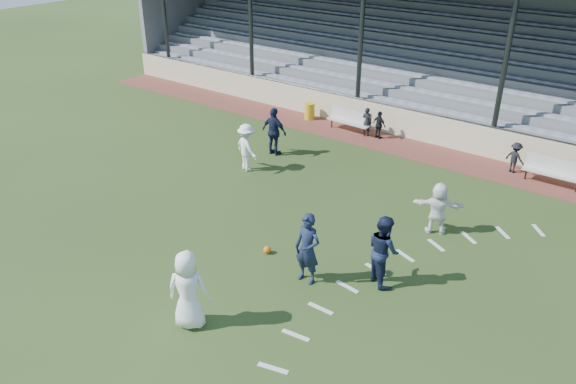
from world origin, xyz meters
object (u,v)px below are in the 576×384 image
object	(u,v)px
player_white_lead	(188,290)
football	(267,250)
player_navy_lead	(308,249)
trash_bin	(310,111)
bench_right	(554,170)
bench_left	(350,119)

from	to	relation	value
player_white_lead	football	bearing A→B (deg)	-111.85
player_navy_lead	trash_bin	bearing A→B (deg)	124.15
bench_right	football	world-z (taller)	bench_right
trash_bin	football	world-z (taller)	trash_bin
bench_left	player_white_lead	distance (m)	13.47
bench_right	trash_bin	world-z (taller)	bench_right
football	player_navy_lead	world-z (taller)	player_navy_lead
player_navy_lead	football	bearing A→B (deg)	166.66
bench_right	football	distance (m)	10.77
football	player_white_lead	size ratio (longest dim) A/B	0.11
bench_left	player_navy_lead	distance (m)	11.03
trash_bin	player_white_lead	distance (m)	14.43
football	player_white_lead	world-z (taller)	player_white_lead
bench_right	player_white_lead	bearing A→B (deg)	-110.82
trash_bin	football	bearing A→B (deg)	-61.51
trash_bin	player_white_lead	xyz separation A→B (m)	(5.76, -13.22, 0.60)
player_navy_lead	player_white_lead	bearing A→B (deg)	-111.86
bench_right	player_navy_lead	bearing A→B (deg)	-110.57
bench_right	trash_bin	xyz separation A→B (m)	(-10.63, 0.44, -0.19)
player_white_lead	player_navy_lead	distance (m)	3.26
trash_bin	player_navy_lead	xyz separation A→B (m)	(6.96, -10.19, 0.59)
bench_right	trash_bin	size ratio (longest dim) A/B	2.70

